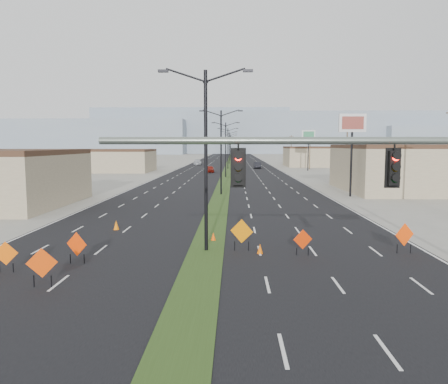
{
  "coord_description": "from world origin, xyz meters",
  "views": [
    {
      "loc": [
        1.57,
        -12.14,
        5.97
      ],
      "look_at": [
        0.97,
        13.38,
        3.2
      ],
      "focal_mm": 35.0,
      "sensor_mm": 36.0,
      "label": 1
    }
  ],
  "objects_px": {
    "car_far": "(197,162)",
    "construction_sign_0": "(6,255)",
    "streetlight_6": "(231,146)",
    "construction_sign_2": "(77,245)",
    "construction_sign_4": "(303,240)",
    "streetlight_2": "(226,148)",
    "cone_1": "(260,249)",
    "streetlight_4": "(229,147)",
    "construction_sign_1": "(42,264)",
    "streetlight_1": "(221,149)",
    "construction_sign_3": "(242,232)",
    "car_left": "(210,169)",
    "streetlight_3": "(228,147)",
    "streetlight_0": "(206,155)",
    "car_mid": "(257,165)",
    "pole_sign_east_near": "(352,129)",
    "cone_0": "(213,237)",
    "cone_2": "(240,231)",
    "cone_3": "(116,225)",
    "streetlight_5": "(230,146)",
    "construction_sign_5": "(404,236)",
    "pole_sign_east_far": "(309,138)"
  },
  "relations": [
    {
      "from": "car_far",
      "to": "construction_sign_0",
      "type": "relative_size",
      "value": 3.71
    },
    {
      "from": "streetlight_6",
      "to": "construction_sign_2",
      "type": "height_order",
      "value": "streetlight_6"
    },
    {
      "from": "car_far",
      "to": "construction_sign_4",
      "type": "height_order",
      "value": "car_far"
    },
    {
      "from": "car_far",
      "to": "streetlight_2",
      "type": "bearing_deg",
      "value": -82.83
    },
    {
      "from": "construction_sign_4",
      "to": "cone_1",
      "type": "height_order",
      "value": "construction_sign_4"
    },
    {
      "from": "streetlight_4",
      "to": "construction_sign_1",
      "type": "xyz_separation_m",
      "value": [
        -6.47,
        -118.52,
        -4.42
      ]
    },
    {
      "from": "streetlight_1",
      "to": "construction_sign_1",
      "type": "height_order",
      "value": "streetlight_1"
    },
    {
      "from": "streetlight_6",
      "to": "construction_sign_3",
      "type": "bearing_deg",
      "value": -89.32
    },
    {
      "from": "streetlight_2",
      "to": "car_far",
      "type": "xyz_separation_m",
      "value": [
        -9.39,
        49.79,
        -4.62
      ]
    },
    {
      "from": "streetlight_6",
      "to": "cone_1",
      "type": "xyz_separation_m",
      "value": [
        3.0,
        -168.63,
        -5.13
      ]
    },
    {
      "from": "car_left",
      "to": "streetlight_1",
      "type": "bearing_deg",
      "value": -84.41
    },
    {
      "from": "streetlight_3",
      "to": "construction_sign_4",
      "type": "height_order",
      "value": "streetlight_3"
    },
    {
      "from": "streetlight_0",
      "to": "construction_sign_0",
      "type": "height_order",
      "value": "streetlight_0"
    },
    {
      "from": "car_mid",
      "to": "construction_sign_2",
      "type": "relative_size",
      "value": 3.02
    },
    {
      "from": "car_mid",
      "to": "pole_sign_east_near",
      "type": "bearing_deg",
      "value": -82.83
    },
    {
      "from": "streetlight_2",
      "to": "construction_sign_2",
      "type": "xyz_separation_m",
      "value": [
        -6.33,
        -58.84,
        -4.48
      ]
    },
    {
      "from": "streetlight_3",
      "to": "construction_sign_2",
      "type": "height_order",
      "value": "streetlight_3"
    },
    {
      "from": "streetlight_2",
      "to": "cone_0",
      "type": "distance_m",
      "value": 53.72
    },
    {
      "from": "cone_2",
      "to": "construction_sign_2",
      "type": "bearing_deg",
      "value": -139.15
    },
    {
      "from": "car_left",
      "to": "construction_sign_1",
      "type": "distance_m",
      "value": 76.27
    },
    {
      "from": "streetlight_1",
      "to": "car_mid",
      "type": "bearing_deg",
      "value": 82.75
    },
    {
      "from": "streetlight_2",
      "to": "cone_1",
      "type": "height_order",
      "value": "streetlight_2"
    },
    {
      "from": "cone_1",
      "to": "cone_3",
      "type": "bearing_deg",
      "value": 146.04
    },
    {
      "from": "construction_sign_3",
      "to": "construction_sign_0",
      "type": "bearing_deg",
      "value": -135.26
    },
    {
      "from": "streetlight_0",
      "to": "car_mid",
      "type": "distance_m",
      "value": 86.75
    },
    {
      "from": "streetlight_1",
      "to": "streetlight_5",
      "type": "height_order",
      "value": "same"
    },
    {
      "from": "streetlight_5",
      "to": "car_far",
      "type": "height_order",
      "value": "streetlight_5"
    },
    {
      "from": "streetlight_1",
      "to": "cone_2",
      "type": "height_order",
      "value": "streetlight_1"
    },
    {
      "from": "streetlight_0",
      "to": "construction_sign_3",
      "type": "relative_size",
      "value": 5.54
    },
    {
      "from": "car_mid",
      "to": "streetlight_4",
      "type": "bearing_deg",
      "value": 106.03
    },
    {
      "from": "streetlight_1",
      "to": "car_mid",
      "type": "height_order",
      "value": "streetlight_1"
    },
    {
      "from": "streetlight_0",
      "to": "streetlight_5",
      "type": "distance_m",
      "value": 140.0
    },
    {
      "from": "streetlight_3",
      "to": "construction_sign_2",
      "type": "bearing_deg",
      "value": -94.17
    },
    {
      "from": "construction_sign_3",
      "to": "cone_0",
      "type": "bearing_deg",
      "value": 147.09
    },
    {
      "from": "streetlight_0",
      "to": "streetlight_3",
      "type": "relative_size",
      "value": 1.0
    },
    {
      "from": "construction_sign_3",
      "to": "pole_sign_east_near",
      "type": "bearing_deg",
      "value": 86.46
    },
    {
      "from": "car_far",
      "to": "construction_sign_3",
      "type": "bearing_deg",
      "value": -87.36
    },
    {
      "from": "construction_sign_4",
      "to": "construction_sign_5",
      "type": "distance_m",
      "value": 5.69
    },
    {
      "from": "streetlight_2",
      "to": "streetlight_1",
      "type": "bearing_deg",
      "value": -90.0
    },
    {
      "from": "streetlight_0",
      "to": "streetlight_5",
      "type": "xyz_separation_m",
      "value": [
        0.0,
        140.0,
        0.0
      ]
    },
    {
      "from": "streetlight_2",
      "to": "car_mid",
      "type": "height_order",
      "value": "streetlight_2"
    },
    {
      "from": "construction_sign_3",
      "to": "streetlight_0",
      "type": "bearing_deg",
      "value": -156.81
    },
    {
      "from": "streetlight_0",
      "to": "pole_sign_east_far",
      "type": "distance_m",
      "value": 79.66
    },
    {
      "from": "construction_sign_4",
      "to": "cone_2",
      "type": "bearing_deg",
      "value": 107.98
    },
    {
      "from": "construction_sign_4",
      "to": "streetlight_6",
      "type": "bearing_deg",
      "value": 78.0
    },
    {
      "from": "car_left",
      "to": "cone_0",
      "type": "height_order",
      "value": "car_left"
    },
    {
      "from": "cone_2",
      "to": "cone_0",
      "type": "bearing_deg",
      "value": -133.03
    },
    {
      "from": "streetlight_1",
      "to": "streetlight_6",
      "type": "distance_m",
      "value": 140.0
    },
    {
      "from": "streetlight_0",
      "to": "pole_sign_east_far",
      "type": "bearing_deg",
      "value": 76.44
    },
    {
      "from": "streetlight_0",
      "to": "streetlight_2",
      "type": "height_order",
      "value": "same"
    }
  ]
}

